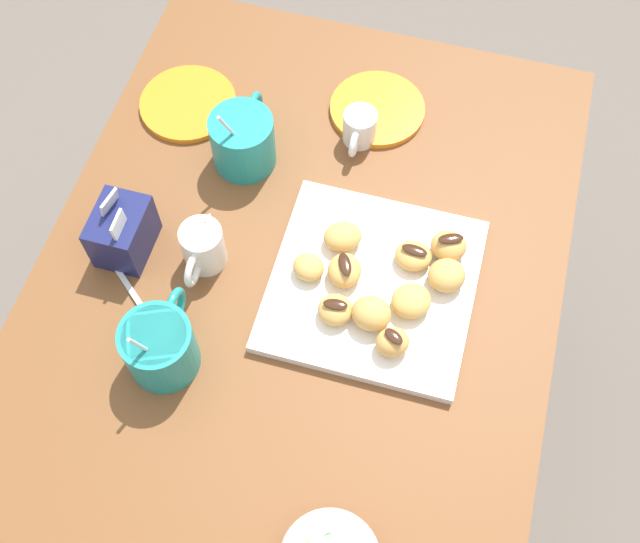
# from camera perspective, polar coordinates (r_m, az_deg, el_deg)

# --- Properties ---
(ground_plane) EXTENTS (8.00, 8.00, 0.00)m
(ground_plane) POSITION_cam_1_polar(r_m,az_deg,el_deg) (1.76, -1.05, -11.13)
(ground_plane) COLOR #665B51
(dining_table) EXTENTS (0.98, 0.73, 0.71)m
(dining_table) POSITION_cam_1_polar(r_m,az_deg,el_deg) (1.23, -1.48, -3.27)
(dining_table) COLOR brown
(dining_table) RESTS_ON ground_plane
(pastry_plate_square) EXTENTS (0.28, 0.28, 0.02)m
(pastry_plate_square) POSITION_cam_1_polar(r_m,az_deg,el_deg) (1.09, 3.85, -0.99)
(pastry_plate_square) COLOR white
(pastry_plate_square) RESTS_ON dining_table
(coffee_mug_teal_left) EXTENTS (0.13, 0.09, 0.14)m
(coffee_mug_teal_left) POSITION_cam_1_polar(r_m,az_deg,el_deg) (1.02, -11.62, -5.33)
(coffee_mug_teal_left) COLOR teal
(coffee_mug_teal_left) RESTS_ON dining_table
(coffee_mug_teal_right) EXTENTS (0.13, 0.10, 0.14)m
(coffee_mug_teal_right) POSITION_cam_1_polar(r_m,az_deg,el_deg) (1.18, -5.65, 9.63)
(coffee_mug_teal_right) COLOR teal
(coffee_mug_teal_right) RESTS_ON dining_table
(cream_pitcher_white) EXTENTS (0.10, 0.06, 0.07)m
(cream_pitcher_white) POSITION_cam_1_polar(r_m,az_deg,el_deg) (1.09, -8.58, 1.84)
(cream_pitcher_white) COLOR white
(cream_pitcher_white) RESTS_ON dining_table
(sugar_caddy) EXTENTS (0.09, 0.07, 0.11)m
(sugar_caddy) POSITION_cam_1_polar(r_m,az_deg,el_deg) (1.12, -14.25, 2.84)
(sugar_caddy) COLOR #191E51
(sugar_caddy) RESTS_ON dining_table
(chocolate_sauce_pitcher) EXTENTS (0.09, 0.05, 0.06)m
(chocolate_sauce_pitcher) POSITION_cam_1_polar(r_m,az_deg,el_deg) (1.21, 2.92, 10.57)
(chocolate_sauce_pitcher) COLOR white
(chocolate_sauce_pitcher) RESTS_ON dining_table
(saucer_orange_left) EXTENTS (0.15, 0.15, 0.01)m
(saucer_orange_left) POSITION_cam_1_polar(r_m,az_deg,el_deg) (1.27, 4.21, 11.77)
(saucer_orange_left) COLOR orange
(saucer_orange_left) RESTS_ON dining_table
(saucer_orange_right) EXTENTS (0.15, 0.15, 0.01)m
(saucer_orange_right) POSITION_cam_1_polar(r_m,az_deg,el_deg) (1.29, -9.61, 12.01)
(saucer_orange_right) COLOR orange
(saucer_orange_right) RESTS_ON dining_table
(loose_spoon_near_saucer) EXTENTS (0.11, 0.13, 0.01)m
(loose_spoon_near_saucer) POSITION_cam_1_polar(r_m,az_deg,el_deg) (1.13, -14.26, -0.38)
(loose_spoon_near_saucer) COLOR silver
(loose_spoon_near_saucer) RESTS_ON dining_table
(beignet_0) EXTENTS (0.05, 0.05, 0.03)m
(beignet_0) POSITION_cam_1_polar(r_m,az_deg,el_deg) (1.04, 1.12, -2.82)
(beignet_0) COLOR #DBA351
(beignet_0) RESTS_ON pastry_plate_square
(chocolate_drizzle_0) EXTENTS (0.02, 0.03, 0.00)m
(chocolate_drizzle_0) POSITION_cam_1_polar(r_m,az_deg,el_deg) (1.03, 1.13, -2.42)
(chocolate_drizzle_0) COLOR #381E11
(chocolate_drizzle_0) RESTS_ON beignet_0
(beignet_1) EXTENTS (0.05, 0.06, 0.04)m
(beignet_1) POSITION_cam_1_polar(r_m,az_deg,el_deg) (1.04, 3.77, -3.07)
(beignet_1) COLOR #DBA351
(beignet_1) RESTS_ON pastry_plate_square
(beignet_2) EXTENTS (0.06, 0.06, 0.04)m
(beignet_2) POSITION_cam_1_polar(r_m,az_deg,el_deg) (1.03, 5.32, -5.17)
(beignet_2) COLOR #DBA351
(beignet_2) RESTS_ON pastry_plate_square
(chocolate_drizzle_2) EXTENTS (0.03, 0.03, 0.00)m
(chocolate_drizzle_2) POSITION_cam_1_polar(r_m,az_deg,el_deg) (1.01, 5.41, -4.75)
(chocolate_drizzle_2) COLOR #381E11
(chocolate_drizzle_2) RESTS_ON beignet_2
(beignet_3) EXTENTS (0.08, 0.08, 0.03)m
(beignet_3) POSITION_cam_1_polar(r_m,az_deg,el_deg) (1.05, 6.69, -2.15)
(beignet_3) COLOR #DBA351
(beignet_3) RESTS_ON pastry_plate_square
(beignet_4) EXTENTS (0.06, 0.05, 0.03)m
(beignet_4) POSITION_cam_1_polar(r_m,az_deg,el_deg) (1.07, 1.80, 0.07)
(beignet_4) COLOR #DBA351
(beignet_4) RESTS_ON pastry_plate_square
(chocolate_drizzle_4) EXTENTS (0.04, 0.03, 0.00)m
(chocolate_drizzle_4) POSITION_cam_1_polar(r_m,az_deg,el_deg) (1.05, 1.83, 0.54)
(chocolate_drizzle_4) COLOR #381E11
(chocolate_drizzle_4) RESTS_ON beignet_4
(beignet_5) EXTENTS (0.06, 0.06, 0.03)m
(beignet_5) POSITION_cam_1_polar(r_m,az_deg,el_deg) (1.07, -0.90, 0.15)
(beignet_5) COLOR #DBA351
(beignet_5) RESTS_ON pastry_plate_square
(beignet_6) EXTENTS (0.06, 0.07, 0.03)m
(beignet_6) POSITION_cam_1_polar(r_m,az_deg,el_deg) (1.10, 1.66, 2.56)
(beignet_6) COLOR #DBA351
(beignet_6) RESTS_ON pastry_plate_square
(beignet_7) EXTENTS (0.05, 0.05, 0.03)m
(beignet_7) POSITION_cam_1_polar(r_m,az_deg,el_deg) (1.09, 6.84, 1.15)
(beignet_7) COLOR #DBA351
(beignet_7) RESTS_ON pastry_plate_square
(chocolate_drizzle_7) EXTENTS (0.02, 0.04, 0.00)m
(chocolate_drizzle_7) POSITION_cam_1_polar(r_m,az_deg,el_deg) (1.08, 6.93, 1.56)
(chocolate_drizzle_7) COLOR #381E11
(chocolate_drizzle_7) RESTS_ON beignet_7
(beignet_8) EXTENTS (0.07, 0.07, 0.04)m
(beignet_8) POSITION_cam_1_polar(r_m,az_deg,el_deg) (1.08, 9.24, -0.29)
(beignet_8) COLOR #DBA351
(beignet_8) RESTS_ON pastry_plate_square
(beignet_9) EXTENTS (0.05, 0.05, 0.04)m
(beignet_9) POSITION_cam_1_polar(r_m,az_deg,el_deg) (1.10, 9.39, 1.86)
(beignet_9) COLOR #DBA351
(beignet_9) RESTS_ON pastry_plate_square
(chocolate_drizzle_9) EXTENTS (0.03, 0.04, 0.00)m
(chocolate_drizzle_9) POSITION_cam_1_polar(r_m,az_deg,el_deg) (1.08, 9.53, 2.38)
(chocolate_drizzle_9) COLOR #381E11
(chocolate_drizzle_9) RESTS_ON beignet_9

